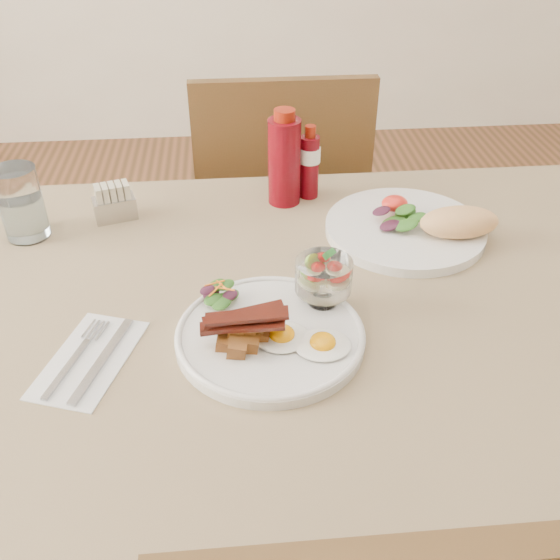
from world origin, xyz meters
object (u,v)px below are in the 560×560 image
at_px(fruit_cup, 323,276).
at_px(water_glass, 22,207).
at_px(main_plate, 270,336).
at_px(sugar_caddy, 114,204).
at_px(ketchup_bottle, 284,160).
at_px(table, 313,337).
at_px(second_plate, 418,226).
at_px(hot_sauce_bottle, 309,163).
at_px(chair_far, 279,215).

xyz_separation_m(fruit_cup, water_glass, (-0.51, 0.27, -0.01)).
xyz_separation_m(main_plate, sugar_caddy, (-0.27, 0.39, 0.02)).
distance_m(main_plate, water_glass, 0.55).
distance_m(ketchup_bottle, water_glass, 0.50).
bearing_deg(table, ketchup_bottle, 93.50).
distance_m(table, second_plate, 0.29).
distance_m(ketchup_bottle, hot_sauce_bottle, 0.06).
distance_m(second_plate, ketchup_bottle, 0.29).
relative_size(chair_far, main_plate, 3.32).
xyz_separation_m(table, main_plate, (-0.08, -0.10, 0.10)).
relative_size(second_plate, ketchup_bottle, 1.59).
bearing_deg(water_glass, main_plate, -38.28).
bearing_deg(second_plate, table, -141.37).
xyz_separation_m(table, chair_far, (0.00, 0.66, -0.14)).
bearing_deg(second_plate, sugar_caddy, 168.61).
bearing_deg(ketchup_bottle, sugar_caddy, -173.14).
relative_size(second_plate, sugar_caddy, 3.48).
distance_m(chair_far, second_plate, 0.59).
bearing_deg(main_plate, hot_sauce_bottle, 75.69).
bearing_deg(table, main_plate, -128.52).
bearing_deg(chair_far, second_plate, -66.50).
height_order(table, water_glass, water_glass).
relative_size(hot_sauce_bottle, sugar_caddy, 1.72).
bearing_deg(main_plate, second_plate, 42.76).
xyz_separation_m(fruit_cup, ketchup_bottle, (-0.03, 0.36, 0.03)).
bearing_deg(main_plate, table, 51.48).
bearing_deg(fruit_cup, second_plate, 44.77).
distance_m(table, sugar_caddy, 0.47).
height_order(table, sugar_caddy, sugar_caddy).
height_order(main_plate, hot_sauce_bottle, hot_sauce_bottle).
bearing_deg(water_glass, table, -24.82).
bearing_deg(chair_far, fruit_cup, -89.52).
bearing_deg(main_plate, ketchup_bottle, 81.86).
bearing_deg(second_plate, ketchup_bottle, 146.62).
height_order(table, hot_sauce_bottle, hot_sauce_bottle).
distance_m(second_plate, water_glass, 0.73).
bearing_deg(water_glass, ketchup_bottle, 10.57).
bearing_deg(hot_sauce_bottle, second_plate, -43.59).
height_order(second_plate, water_glass, water_glass).
bearing_deg(sugar_caddy, main_plate, -71.39).
height_order(chair_far, main_plate, chair_far).
height_order(fruit_cup, ketchup_bottle, ketchup_bottle).
height_order(table, chair_far, chair_far).
distance_m(table, ketchup_bottle, 0.37).
relative_size(table, chair_far, 1.43).
relative_size(ketchup_bottle, hot_sauce_bottle, 1.27).
distance_m(fruit_cup, ketchup_bottle, 0.36).
relative_size(chair_far, second_plate, 3.03).
distance_m(second_plate, sugar_caddy, 0.58).
distance_m(main_plate, second_plate, 0.40).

